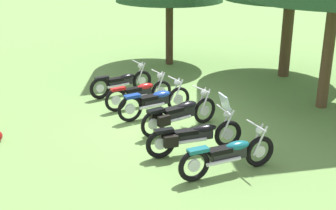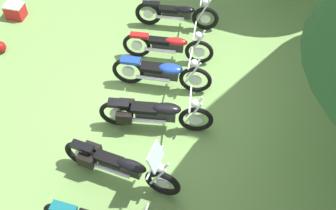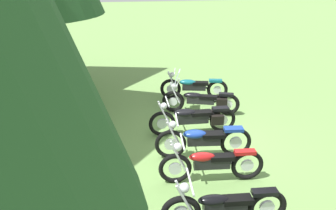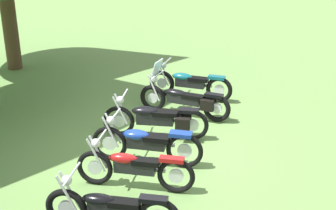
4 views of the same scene
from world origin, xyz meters
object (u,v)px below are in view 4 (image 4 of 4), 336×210
Objects in this scene: motorcycle_4 at (185,99)px; motorcycle_5 at (189,83)px; motorcycle_1 at (134,167)px; motorcycle_3 at (157,119)px; motorcycle_0 at (111,208)px; motorcycle_2 at (146,142)px.

motorcycle_4 reaches higher than motorcycle_5.
motorcycle_5 is at bearing -74.21° from motorcycle_4.
motorcycle_1 is 3.44m from motorcycle_4.
motorcycle_3 is at bearing -89.45° from motorcycle_1.
motorcycle_0 is 2.21m from motorcycle_2.
motorcycle_2 is 1.00× the size of motorcycle_5.
motorcycle_2 is at bearing -90.12° from motorcycle_1.
motorcycle_1 is (1.27, -0.16, 0.01)m from motorcycle_0.
motorcycle_3 is 1.37m from motorcycle_4.
motorcycle_4 reaches higher than motorcycle_3.
motorcycle_2 reaches higher than motorcycle_0.
motorcycle_0 is 5.89m from motorcycle_5.
motorcycle_1 is 0.96× the size of motorcycle_4.
motorcycle_3 is 1.05× the size of motorcycle_5.
motorcycle_4 reaches higher than motorcycle_2.
motorcycle_3 is at bearing 84.35° from motorcycle_4.
motorcycle_1 is at bearing 90.97° from motorcycle_2.
motorcycle_4 reaches higher than motorcycle_0.
motorcycle_5 is at bearing -94.65° from motorcycle_0.
motorcycle_2 is 3.68m from motorcycle_5.
motorcycle_3 is at bearing -87.82° from motorcycle_2.
motorcycle_1 is at bearing 93.39° from motorcycle_5.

